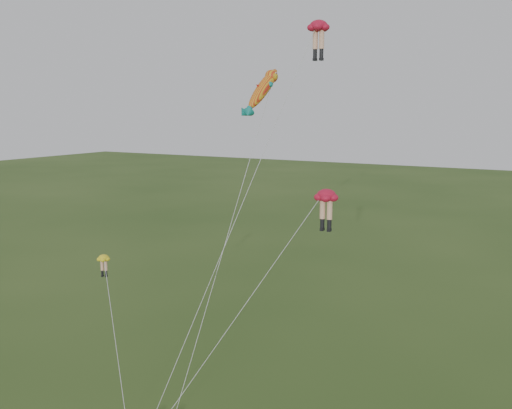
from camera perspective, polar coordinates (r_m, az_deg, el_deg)
The scene contains 4 objects.
legs_kite_red_high at distance 37.45m, azimuth 6.04°, elevation 16.56°, with size 5.11×12.80×22.30m.
legs_kite_red_mid at distance 33.24m, azimuth 6.82°, elevation 0.31°, with size 6.28×10.22×12.20m.
legs_kite_yellow at distance 37.31m, azimuth -14.88°, elevation -6.18°, with size 6.35×5.30×7.65m.
fish_kite at distance 37.07m, azimuth 0.66°, elevation 11.34°, with size 1.76×11.24×19.61m.
Camera 1 is at (18.65, -23.17, 16.70)m, focal length 40.00 mm.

